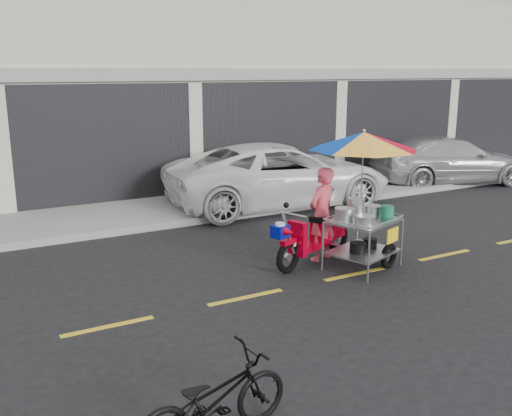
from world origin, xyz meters
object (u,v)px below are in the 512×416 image
silver_pickup (450,160)px  food_vendor_rig (348,180)px  near_bicycle (213,400)px  white_pickup (279,175)px

silver_pickup → food_vendor_rig: 8.19m
near_bicycle → food_vendor_rig: (3.93, 3.24, 1.05)m
silver_pickup → food_vendor_rig: (-6.98, -4.21, 0.78)m
near_bicycle → food_vendor_rig: food_vendor_rig is taller
white_pickup → near_bicycle: 9.08m
white_pickup → silver_pickup: 5.73m
near_bicycle → food_vendor_rig: bearing=-57.1°
white_pickup → silver_pickup: (5.73, 0.00, -0.09)m
white_pickup → near_bicycle: white_pickup is taller
white_pickup → food_vendor_rig: (-1.25, -4.21, 0.69)m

